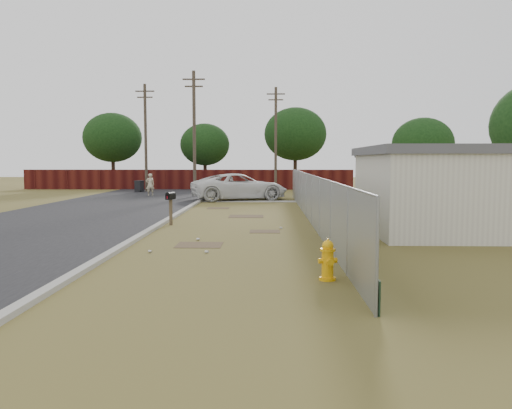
{
  "coord_description": "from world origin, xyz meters",
  "views": [
    {
      "loc": [
        1.3,
        -20.12,
        2.58
      ],
      "look_at": [
        0.9,
        -3.18,
        1.1
      ],
      "focal_mm": 35.0,
      "sensor_mm": 36.0,
      "label": 1
    }
  ],
  "objects_px": {
    "fire_hydrant": "(328,261)",
    "trash_bin": "(139,186)",
    "mailbox": "(171,199)",
    "pedestrian": "(150,185)",
    "pickup_truck": "(240,187)"
  },
  "relations": [
    {
      "from": "fire_hydrant",
      "to": "trash_bin",
      "type": "xyz_separation_m",
      "value": [
        -11.93,
        30.28,
        0.07
      ]
    },
    {
      "from": "mailbox",
      "to": "pedestrian",
      "type": "xyz_separation_m",
      "value": [
        -4.79,
        16.73,
        -0.23
      ]
    },
    {
      "from": "mailbox",
      "to": "pickup_truck",
      "type": "bearing_deg",
      "value": 81.17
    },
    {
      "from": "fire_hydrant",
      "to": "mailbox",
      "type": "xyz_separation_m",
      "value": [
        -5.21,
        9.19,
        0.63
      ]
    },
    {
      "from": "mailbox",
      "to": "trash_bin",
      "type": "relative_size",
      "value": 1.39
    },
    {
      "from": "pedestrian",
      "to": "trash_bin",
      "type": "relative_size",
      "value": 1.73
    },
    {
      "from": "trash_bin",
      "to": "pedestrian",
      "type": "bearing_deg",
      "value": -65.99
    },
    {
      "from": "mailbox",
      "to": "pickup_truck",
      "type": "relative_size",
      "value": 0.21
    },
    {
      "from": "mailbox",
      "to": "fire_hydrant",
      "type": "bearing_deg",
      "value": -60.48
    },
    {
      "from": "pickup_truck",
      "to": "trash_bin",
      "type": "height_order",
      "value": "pickup_truck"
    },
    {
      "from": "fire_hydrant",
      "to": "mailbox",
      "type": "distance_m",
      "value": 10.59
    },
    {
      "from": "fire_hydrant",
      "to": "pickup_truck",
      "type": "distance_m",
      "value": 22.52
    },
    {
      "from": "fire_hydrant",
      "to": "pedestrian",
      "type": "relative_size",
      "value": 0.55
    },
    {
      "from": "pedestrian",
      "to": "trash_bin",
      "type": "bearing_deg",
      "value": -89.72
    },
    {
      "from": "mailbox",
      "to": "pedestrian",
      "type": "distance_m",
      "value": 17.4
    }
  ]
}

